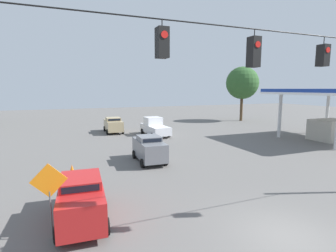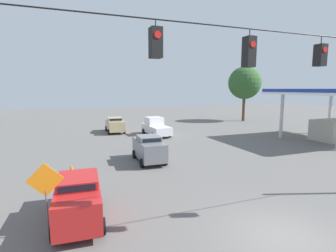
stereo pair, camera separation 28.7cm
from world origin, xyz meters
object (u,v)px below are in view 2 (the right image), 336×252
Objects in this scene: pickup_truck_white_oncoming_deep at (156,127)px; work_zone_sign at (45,186)px; sedan_grey_withflow_mid at (149,148)px; tree_horizon_right at (245,83)px; gas_station at (335,103)px; traffic_cone_second at (74,186)px; sedan_red_parked_shoulder at (78,197)px; traffic_cone_nearest at (73,207)px; overhead_signal_span at (283,98)px; traffic_cone_third at (72,170)px; sedan_tan_withflow_deep at (115,125)px.

work_zone_sign is (10.59, 18.97, 1.01)m from pickup_truck_white_oncoming_deep.
work_zone_sign is at bearing 52.30° from sedan_grey_withflow_mid.
gas_station is at bearing 83.49° from tree_horizon_right.
tree_horizon_right is (-28.15, -22.82, 6.07)m from traffic_cone_second.
sedan_red_parked_shoulder is 1.08× the size of sedan_grey_withflow_mid.
traffic_cone_nearest is 27.54m from gas_station.
traffic_cone_second is (9.58, 14.88, -0.61)m from pickup_truck_white_oncoming_deep.
overhead_signal_span is at bearing 32.10° from gas_station.
overhead_signal_span is 30.94× the size of traffic_cone_nearest.
traffic_cone_second and traffic_cone_third have the same top height.
overhead_signal_span is 7.98× the size of work_zone_sign.
overhead_signal_span is 12.11m from sedan_grey_withflow_mid.
sedan_grey_withflow_mid is 10.68m from work_zone_sign.
traffic_cone_second is 36.75m from tree_horizon_right.
tree_horizon_right reaches higher than sedan_tan_withflow_deep.
tree_horizon_right is at bearing -140.97° from traffic_cone_second.
sedan_tan_withflow_deep is 5.69m from pickup_truck_white_oncoming_deep.
traffic_cone_second is at bearing 73.80° from sedan_tan_withflow_deep.
gas_station is at bearing -162.53° from sedan_red_parked_shoulder.
gas_station reaches higher than pickup_truck_white_oncoming_deep.
tree_horizon_right is (-22.69, -4.02, 5.44)m from sedan_tan_withflow_deep.
gas_station is (-19.10, -11.98, -1.16)m from overhead_signal_span.
sedan_red_parked_shoulder reaches higher than traffic_cone_second.
sedan_red_parked_shoulder is 0.49× the size of tree_horizon_right.
traffic_cone_nearest is at bearing -31.52° from overhead_signal_span.
sedan_tan_withflow_deep is 16.73m from traffic_cone_third.
tree_horizon_right is at bearing -138.02° from traffic_cone_nearest.
sedan_tan_withflow_deep is at bearing -106.20° from traffic_cone_second.
overhead_signal_span is 8.90m from sedan_red_parked_shoulder.
traffic_cone_nearest is 0.08× the size of tree_horizon_right.
work_zone_sign is (6.47, 22.90, 1.00)m from sedan_tan_withflow_deep.
pickup_truck_white_oncoming_deep is (-2.56, -21.84, -4.17)m from overhead_signal_span.
traffic_cone_nearest is (0.22, -0.56, -0.63)m from sedan_red_parked_shoulder.
pickup_truck_white_oncoming_deep is 7.39× the size of traffic_cone_second.
gas_station reaches higher than traffic_cone_second.
overhead_signal_span is at bearing 160.36° from work_zone_sign.
sedan_grey_withflow_mid is 20.85m from gas_station.
tree_horizon_right reaches higher than sedan_grey_withflow_mid.
sedan_red_parked_shoulder is 0.41× the size of gas_station.
traffic_cone_third is (-0.05, -5.62, 0.00)m from traffic_cone_nearest.
traffic_cone_third is 0.07× the size of gas_station.
sedan_tan_withflow_deep is at bearing -104.56° from traffic_cone_nearest.
traffic_cone_second is 0.08× the size of tree_horizon_right.
sedan_grey_withflow_mid reaches higher than sedan_tan_withflow_deep.
sedan_grey_withflow_mid is at bearing 1.95° from gas_station.
traffic_cone_third is at bearing -54.69° from overhead_signal_span.
traffic_cone_third is at bearing 13.18° from sedan_grey_withflow_mid.
traffic_cone_third is at bearing -88.42° from sedan_red_parked_shoulder.
sedan_tan_withflow_deep is at bearing -103.66° from sedan_red_parked_shoulder.
sedan_tan_withflow_deep is (1.56, -25.76, -4.16)m from overhead_signal_span.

